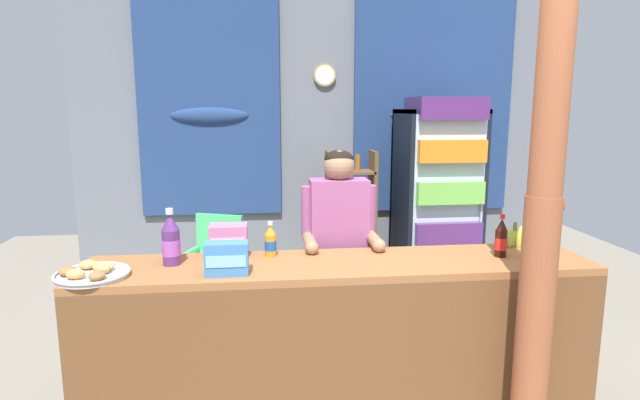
{
  "coord_description": "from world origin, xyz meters",
  "views": [
    {
      "loc": [
        -0.55,
        -2.18,
        1.76
      ],
      "look_at": [
        -0.19,
        1.08,
        1.17
      ],
      "focal_mm": 28.97,
      "sensor_mm": 36.0,
      "label": 1
    }
  ],
  "objects": [
    {
      "name": "stall_counter",
      "position": [
        -0.14,
        0.4,
        0.56
      ],
      "size": [
        2.78,
        0.54,
        0.92
      ],
      "color": "#935B33",
      "rests_on": "ground"
    },
    {
      "name": "snack_box_wafer",
      "position": [
        -0.75,
        0.7,
        1.01
      ],
      "size": [
        0.21,
        0.15,
        0.18
      ],
      "color": "#B76699",
      "rests_on": "stall_counter"
    },
    {
      "name": "pastry_tray",
      "position": [
        -1.41,
        0.39,
        0.95
      ],
      "size": [
        0.36,
        0.36,
        0.07
      ],
      "color": "#BCBCC1",
      "rests_on": "stall_counter"
    },
    {
      "name": "bottle_shelf_rack",
      "position": [
        0.3,
        2.71,
        0.7
      ],
      "size": [
        0.48,
        0.28,
        1.34
      ],
      "color": "brown",
      "rests_on": "ground"
    },
    {
      "name": "soda_bottle_grape_soda",
      "position": [
        -1.05,
        0.57,
        1.05
      ],
      "size": [
        0.1,
        0.1,
        0.31
      ],
      "color": "#56286B",
      "rests_on": "stall_counter"
    },
    {
      "name": "soda_bottle_cola",
      "position": [
        0.78,
        0.51,
        1.03
      ],
      "size": [
        0.07,
        0.07,
        0.24
      ],
      "color": "black",
      "rests_on": "stall_counter"
    },
    {
      "name": "ground_plane",
      "position": [
        0.0,
        1.22,
        0.0
      ],
      "size": [
        7.93,
        7.93,
        0.0
      ],
      "primitive_type": "plane",
      "color": "gray"
    },
    {
      "name": "shopkeeper",
      "position": [
        -0.08,
        0.94,
        0.94
      ],
      "size": [
        0.47,
        0.42,
        1.5
      ],
      "color": "#28282D",
      "rests_on": "ground"
    },
    {
      "name": "soda_bottle_orange_soda",
      "position": [
        -0.52,
        0.67,
        1.01
      ],
      "size": [
        0.07,
        0.07,
        0.2
      ],
      "color": "orange",
      "rests_on": "stall_counter"
    },
    {
      "name": "snack_box_biscuit",
      "position": [
        -0.74,
        0.36,
        1.01
      ],
      "size": [
        0.22,
        0.11,
        0.17
      ],
      "color": "#3D75B7",
      "rests_on": "stall_counter"
    },
    {
      "name": "plastic_lawn_chair",
      "position": [
        -0.97,
        2.07,
        0.49
      ],
      "size": [
        0.57,
        0.57,
        0.86
      ],
      "color": "#4CC675",
      "rests_on": "ground"
    },
    {
      "name": "back_wall_curtained",
      "position": [
        0.03,
        3.1,
        1.49
      ],
      "size": [
        4.78,
        0.22,
        2.88
      ],
      "color": "slate",
      "rests_on": "ground"
    },
    {
      "name": "drink_fridge",
      "position": [
        1.11,
        2.52,
        1.02
      ],
      "size": [
        0.73,
        0.75,
        1.85
      ],
      "color": "black",
      "rests_on": "ground"
    },
    {
      "name": "banana_bunch",
      "position": [
        0.95,
        0.68,
        0.99
      ],
      "size": [
        0.28,
        0.06,
        0.16
      ],
      "color": "#B7C647",
      "rests_on": "stall_counter"
    },
    {
      "name": "timber_post",
      "position": [
        0.76,
        0.08,
        1.29
      ],
      "size": [
        0.19,
        0.17,
        2.69
      ],
      "color": "#995133",
      "rests_on": "ground"
    }
  ]
}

